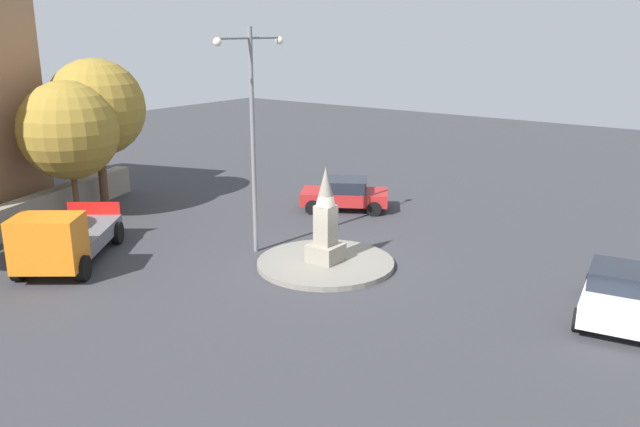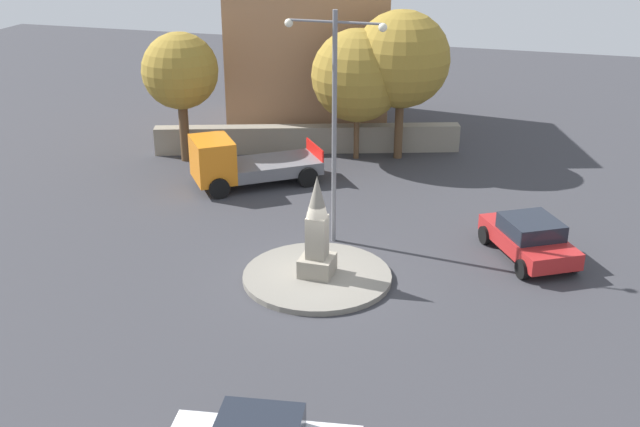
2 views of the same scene
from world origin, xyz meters
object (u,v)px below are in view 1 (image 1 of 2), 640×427
tree_mid_cluster (69,130)px  monument (326,222)px  streetlamp (252,120)px  car_red_near_island (345,194)px  tree_near_wall (96,108)px  truck_orange_parked_left (63,240)px  car_white_passing (619,292)px

tree_mid_cluster → monument: bearing=-81.9°
streetlamp → car_red_near_island: streetlamp is taller
tree_mid_cluster → tree_near_wall: bearing=18.6°
truck_orange_parked_left → tree_mid_cluster: 6.70m
tree_near_wall → tree_mid_cluster: 2.04m
car_white_passing → tree_near_wall: size_ratio=0.64×
monument → car_red_near_island: (6.33, 3.50, -0.84)m
truck_orange_parked_left → tree_near_wall: size_ratio=0.81×
truck_orange_parked_left → tree_mid_cluster: tree_mid_cluster is taller
car_red_near_island → tree_mid_cluster: 12.02m
car_white_passing → car_red_near_island: bearing=69.0°
monument → tree_mid_cluster: tree_mid_cluster is taller
tree_near_wall → car_red_near_island: bearing=-55.5°
tree_mid_cluster → car_white_passing: bearing=-81.4°
car_white_passing → truck_orange_parked_left: 17.59m
car_red_near_island → car_white_passing: 13.47m
truck_orange_parked_left → tree_mid_cluster: size_ratio=0.92×
streetlamp → tree_near_wall: 9.58m
monument → car_white_passing: (1.50, -9.08, -0.80)m
streetlamp → tree_near_wall: bearing=87.5°
car_red_near_island → truck_orange_parked_left: 12.27m
streetlamp → truck_orange_parked_left: 7.62m
streetlamp → car_red_near_island: bearing=4.7°
truck_orange_parked_left → tree_near_wall: bearing=44.4°
car_red_near_island → monument: bearing=-151.1°
tree_near_wall → truck_orange_parked_left: bearing=-135.6°
monument → tree_near_wall: bearing=89.4°
truck_orange_parked_left → car_red_near_island: bearing=-17.1°
monument → car_white_passing: bearing=-80.6°
car_white_passing → tree_near_wall: 21.96m
car_white_passing → tree_near_wall: tree_near_wall is taller
tree_near_wall → car_white_passing: bearing=-86.4°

